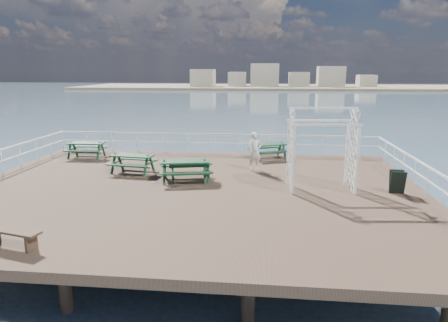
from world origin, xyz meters
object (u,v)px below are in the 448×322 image
picnic_table_b (190,167)px  picnic_table_c (269,148)px  picnic_table_d (132,160)px  trellis_arbor (321,154)px  picnic_table_a (86,147)px  person (255,151)px  picnic_table_e (185,166)px  flat_bench_far (11,234)px

picnic_table_b → picnic_table_c: bearing=40.1°
picnic_table_b → picnic_table_c: size_ratio=0.92×
picnic_table_d → trellis_arbor: size_ratio=0.65×
picnic_table_a → person: size_ratio=1.07×
picnic_table_b → trellis_arbor: size_ratio=0.65×
picnic_table_a → picnic_table_c: size_ratio=0.85×
picnic_table_b → picnic_table_d: (-2.84, 1.00, 0.04)m
picnic_table_b → picnic_table_e: (-0.21, -0.14, 0.07)m
picnic_table_b → picnic_table_e: 0.26m
flat_bench_far → trellis_arbor: bearing=48.9°
picnic_table_b → picnic_table_a: bearing=134.5°
picnic_table_a → picnic_table_d: bearing=-39.7°
picnic_table_a → picnic_table_e: bearing=-33.7°
picnic_table_d → trellis_arbor: trellis_arbor is taller
picnic_table_b → picnic_table_d: bearing=146.2°
picnic_table_c → flat_bench_far: 13.32m
flat_bench_far → person: size_ratio=0.98×
picnic_table_b → trellis_arbor: bearing=-22.5°
trellis_arbor → picnic_table_b: bearing=166.5°
picnic_table_a → picnic_table_e: picnic_table_e is taller
picnic_table_c → picnic_table_d: 7.09m
picnic_table_e → person: (2.84, 2.12, 0.26)m
picnic_table_a → flat_bench_far: 11.12m
picnic_table_a → picnic_table_d: (3.46, -2.81, 0.00)m
picnic_table_b → trellis_arbor: 5.37m
picnic_table_a → flat_bench_far: picnic_table_a is taller
picnic_table_a → flat_bench_far: size_ratio=1.09×
picnic_table_d → trellis_arbor: 8.31m
picnic_table_e → trellis_arbor: bearing=-17.6°
flat_bench_far → picnic_table_c: bearing=73.3°
flat_bench_far → trellis_arbor: size_ratio=0.55×
person → trellis_arbor: bearing=-63.6°
picnic_table_d → flat_bench_far: 7.95m
picnic_table_a → picnic_table_b: 7.36m
picnic_table_a → trellis_arbor: bearing=-22.2°
picnic_table_d → picnic_table_e: 2.86m
picnic_table_c → picnic_table_d: picnic_table_d is taller
picnic_table_a → picnic_table_c: bearing=4.0°
picnic_table_c → picnic_table_d: bearing=-172.7°
picnic_table_d → flat_bench_far: picnic_table_d is taller
picnic_table_b → picnic_table_c: 5.64m
person → picnic_table_c: bearing=58.6°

